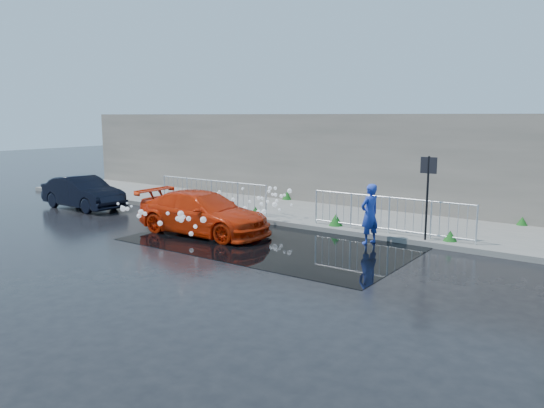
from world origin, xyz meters
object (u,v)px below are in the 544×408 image
(red_car, at_px, (203,213))
(dark_car, at_px, (83,193))
(sign_post, at_px, (428,184))
(person, at_px, (370,214))

(red_car, distance_m, dark_car, 6.88)
(sign_post, bearing_deg, person, -151.85)
(dark_car, relative_size, person, 2.23)
(sign_post, xyz_separation_m, person, (-1.37, -0.73, -0.87))
(red_car, distance_m, person, 5.03)
(sign_post, height_order, person, sign_post)
(sign_post, distance_m, person, 1.78)
(red_car, height_order, dark_car, red_car)
(sign_post, relative_size, dark_car, 0.65)
(red_car, height_order, person, person)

